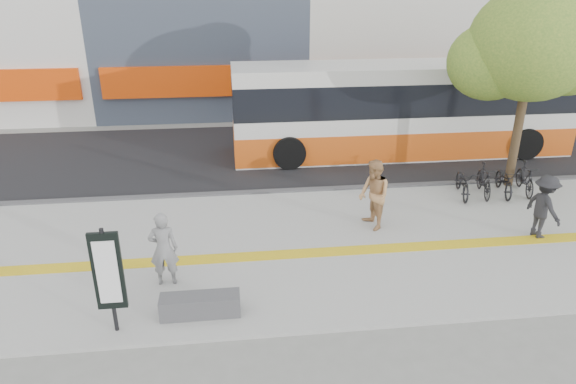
{
  "coord_description": "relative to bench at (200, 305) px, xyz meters",
  "views": [
    {
      "loc": [
        -1.86,
        -9.88,
        6.38
      ],
      "look_at": [
        -0.44,
        2.0,
        1.33
      ],
      "focal_mm": 31.7,
      "sensor_mm": 36.0,
      "label": 1
    }
  ],
  "objects": [
    {
      "name": "ground",
      "position": [
        2.6,
        1.2,
        -0.3
      ],
      "size": [
        120.0,
        120.0,
        0.0
      ],
      "primitive_type": "plane",
      "color": "slate",
      "rests_on": "ground"
    },
    {
      "name": "sidewalk",
      "position": [
        2.6,
        2.7,
        -0.27
      ],
      "size": [
        40.0,
        7.0,
        0.08
      ],
      "primitive_type": "cube",
      "color": "gray",
      "rests_on": "ground"
    },
    {
      "name": "tactile_strip",
      "position": [
        2.6,
        2.2,
        -0.22
      ],
      "size": [
        40.0,
        0.45,
        0.01
      ],
      "primitive_type": "cube",
      "color": "gold",
      "rests_on": "sidewalk"
    },
    {
      "name": "street",
      "position": [
        2.6,
        10.2,
        -0.28
      ],
      "size": [
        40.0,
        8.0,
        0.06
      ],
      "primitive_type": "cube",
      "color": "black",
      "rests_on": "ground"
    },
    {
      "name": "curb",
      "position": [
        2.6,
        6.2,
        -0.23
      ],
      "size": [
        40.0,
        0.25,
        0.14
      ],
      "primitive_type": "cube",
      "color": "#3C3C3F",
      "rests_on": "ground"
    },
    {
      "name": "bench",
      "position": [
        0.0,
        0.0,
        0.0
      ],
      "size": [
        1.6,
        0.45,
        0.45
      ],
      "primitive_type": "cube",
      "color": "#3C3C3F",
      "rests_on": "sidewalk"
    },
    {
      "name": "signboard",
      "position": [
        -1.6,
        -0.31,
        1.06
      ],
      "size": [
        0.55,
        0.1,
        2.2
      ],
      "color": "black",
      "rests_on": "sidewalk"
    },
    {
      "name": "street_tree",
      "position": [
        9.78,
        6.02,
        4.21
      ],
      "size": [
        4.4,
        3.8,
        6.31
      ],
      "color": "#372719",
      "rests_on": "sidewalk"
    },
    {
      "name": "bus",
      "position": [
        7.3,
        9.7,
        1.36
      ],
      "size": [
        12.81,
        3.04,
        3.41
      ],
      "color": "beige",
      "rests_on": "street"
    },
    {
      "name": "bicycle_row",
      "position": [
        8.87,
        5.2,
        0.24
      ],
      "size": [
        2.93,
        1.78,
        0.99
      ],
      "color": "black",
      "rests_on": "sidewalk"
    },
    {
      "name": "seated_woman",
      "position": [
        -0.8,
        1.27,
        0.64
      ],
      "size": [
        0.64,
        0.43,
        1.72
      ],
      "primitive_type": "imported",
      "rotation": [
        0.0,
        0.0,
        3.17
      ],
      "color": "black",
      "rests_on": "sidewalk"
    },
    {
      "name": "pedestrian_tan",
      "position": [
        4.49,
        3.41,
        0.73
      ],
      "size": [
        0.89,
        1.06,
        1.92
      ],
      "primitive_type": "imported",
      "rotation": [
        0.0,
        0.0,
        -1.38
      ],
      "color": "#B08152",
      "rests_on": "sidewalk"
    },
    {
      "name": "pedestrian_dark",
      "position": [
        8.72,
        2.38,
        0.63
      ],
      "size": [
        0.84,
        1.2,
        1.71
      ],
      "primitive_type": "imported",
      "rotation": [
        0.0,
        0.0,
        1.77
      ],
      "color": "black",
      "rests_on": "sidewalk"
    }
  ]
}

